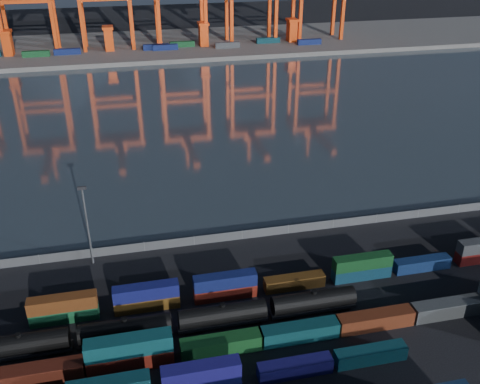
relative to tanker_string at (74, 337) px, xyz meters
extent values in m
plane|color=black|center=(32.21, -3.08, -2.28)|extent=(700.00, 700.00, 0.00)
plane|color=#2C3740|center=(32.21, 101.92, -2.27)|extent=(700.00, 700.00, 0.00)
cube|color=#514F4C|center=(32.21, 206.92, -1.28)|extent=(700.00, 70.00, 2.00)
cube|color=#0F114D|center=(17.82, -12.39, -1.07)|extent=(11.12, 2.26, 2.41)
cube|color=navy|center=(17.82, -12.39, 1.34)|extent=(11.12, 2.26, 2.41)
cube|color=#110F4C|center=(31.59, -12.39, -1.07)|extent=(11.12, 2.26, 2.41)
cube|color=#0B353D|center=(43.44, -12.39, -1.07)|extent=(11.12, 2.26, 2.41)
cube|color=#4C190F|center=(-4.74, -5.59, -0.90)|extent=(12.73, 2.59, 2.76)
cube|color=maroon|center=(8.24, -5.59, -0.90)|extent=(12.73, 2.59, 2.76)
cube|color=#0D4247|center=(8.24, -5.59, 1.86)|extent=(12.73, 2.59, 2.76)
cube|color=#12441B|center=(22.03, -5.59, -0.90)|extent=(12.73, 2.59, 2.76)
cube|color=#0B393D|center=(34.43, -5.59, -0.90)|extent=(12.73, 2.59, 2.76)
cube|color=#5C2512|center=(47.43, -5.59, -0.90)|extent=(12.73, 2.59, 2.76)
cube|color=#3A3E3F|center=(60.59, -5.59, -0.90)|extent=(12.73, 2.59, 2.76)
cube|color=#15512C|center=(-1.97, 7.18, -1.08)|extent=(11.04, 2.24, 2.39)
cube|color=brown|center=(-1.97, 7.18, 1.31)|extent=(11.04, 2.24, 2.39)
cube|color=#5D3B12|center=(11.54, 7.18, -1.08)|extent=(11.04, 2.24, 2.39)
cube|color=navy|center=(11.54, 7.18, 1.31)|extent=(11.04, 2.24, 2.39)
cube|color=maroon|center=(25.12, 7.18, -1.08)|extent=(11.04, 2.24, 2.39)
cube|color=#101952|center=(25.12, 7.18, 1.31)|extent=(11.04, 2.24, 2.39)
cube|color=#4E2F0F|center=(37.78, 7.18, -1.08)|extent=(11.04, 2.24, 2.39)
cube|color=#0D3044|center=(50.73, 7.18, -1.08)|extent=(11.04, 2.24, 2.39)
cube|color=#11411B|center=(50.73, 7.18, 1.31)|extent=(11.04, 2.24, 2.39)
cube|color=#0F234C|center=(62.99, 7.18, -1.08)|extent=(11.04, 2.24, 2.39)
cylinder|color=black|center=(-7.75, 0.00, 0.24)|extent=(14.23, 3.18, 3.18)
cylinder|color=black|center=(-7.75, 0.00, 1.99)|extent=(0.88, 0.88, 0.55)
cube|color=black|center=(-7.75, 0.00, -1.51)|extent=(14.78, 2.19, 0.44)
cube|color=black|center=(-2.82, 0.00, -1.95)|extent=(2.74, 1.97, 0.66)
cylinder|color=black|center=(7.75, 0.00, 0.24)|extent=(14.23, 3.18, 3.18)
cylinder|color=black|center=(7.75, 0.00, 1.99)|extent=(0.88, 0.88, 0.55)
cube|color=black|center=(7.75, 0.00, -1.51)|extent=(14.78, 2.19, 0.44)
cube|color=black|center=(2.82, 0.00, -1.95)|extent=(2.74, 1.97, 0.66)
cube|color=black|center=(12.68, 0.00, -1.95)|extent=(2.74, 1.97, 0.66)
cylinder|color=black|center=(23.25, 0.00, 0.24)|extent=(14.23, 3.18, 3.18)
cylinder|color=black|center=(23.25, 0.00, 1.99)|extent=(0.88, 0.88, 0.55)
cube|color=black|center=(23.25, 0.00, -1.51)|extent=(14.78, 2.19, 0.44)
cube|color=black|center=(18.32, 0.00, -1.95)|extent=(2.74, 1.97, 0.66)
cube|color=black|center=(28.18, 0.00, -1.95)|extent=(2.74, 1.97, 0.66)
cylinder|color=black|center=(38.75, 0.00, 0.24)|extent=(14.23, 3.18, 3.18)
cylinder|color=black|center=(38.75, 0.00, 1.99)|extent=(0.88, 0.88, 0.55)
cube|color=black|center=(38.75, 0.00, -1.51)|extent=(14.78, 2.19, 0.44)
cube|color=black|center=(33.82, 0.00, -1.95)|extent=(2.74, 1.97, 0.66)
cube|color=black|center=(43.68, 0.00, -1.95)|extent=(2.74, 1.97, 0.66)
cube|color=#595B5E|center=(32.21, 24.92, -1.28)|extent=(160.00, 0.06, 2.00)
cylinder|color=slate|center=(-7.79, 24.92, -1.18)|extent=(0.12, 0.12, 2.20)
cylinder|color=slate|center=(2.21, 24.92, -1.18)|extent=(0.12, 0.12, 2.20)
cylinder|color=slate|center=(12.21, 24.92, -1.18)|extent=(0.12, 0.12, 2.20)
cylinder|color=slate|center=(22.21, 24.92, -1.18)|extent=(0.12, 0.12, 2.20)
cylinder|color=slate|center=(32.21, 24.92, -1.18)|extent=(0.12, 0.12, 2.20)
cylinder|color=slate|center=(42.21, 24.92, -1.18)|extent=(0.12, 0.12, 2.20)
cylinder|color=slate|center=(52.21, 24.92, -1.18)|extent=(0.12, 0.12, 2.20)
cylinder|color=slate|center=(62.21, 24.92, -1.18)|extent=(0.12, 0.12, 2.20)
cylinder|color=slate|center=(72.21, 24.92, -1.18)|extent=(0.12, 0.12, 2.20)
cylinder|color=slate|center=(82.21, 24.92, -1.18)|extent=(0.12, 0.12, 2.20)
cylinder|color=slate|center=(2.21, 22.92, 5.72)|extent=(0.36, 0.36, 16.00)
cube|color=black|center=(2.21, 22.92, 14.02)|extent=(1.60, 0.40, 0.60)
cube|color=#EC4210|center=(-38.97, 208.02, 20.58)|extent=(1.63, 1.63, 45.72)
cube|color=#EC4210|center=(-16.61, 195.82, 20.58)|extent=(1.63, 1.63, 45.72)
cube|color=#EC4210|center=(-16.61, 208.02, 20.58)|extent=(1.63, 1.63, 45.72)
cube|color=#EC4210|center=(-27.79, 195.82, 22.87)|extent=(22.35, 1.42, 1.42)
cube|color=#EC4210|center=(-3.97, 195.82, 20.58)|extent=(1.63, 1.63, 45.72)
cube|color=#EC4210|center=(-3.97, 208.02, 20.58)|extent=(1.63, 1.63, 45.72)
cube|color=#EC4210|center=(18.39, 195.82, 20.58)|extent=(1.63, 1.63, 45.72)
cube|color=#EC4210|center=(18.39, 208.02, 20.58)|extent=(1.63, 1.63, 45.72)
cube|color=#EC4210|center=(31.03, 195.82, 20.58)|extent=(1.63, 1.63, 45.72)
cube|color=#EC4210|center=(53.39, 195.82, 20.58)|extent=(1.63, 1.63, 45.72)
cube|color=#EC4210|center=(66.03, 195.82, 20.58)|extent=(1.63, 1.63, 45.72)
cube|color=navy|center=(32.87, 191.59, 1.02)|extent=(12.00, 2.44, 2.60)
cube|color=navy|center=(103.55, 187.84, 1.02)|extent=(12.00, 2.44, 2.60)
cube|color=navy|center=(28.57, 193.00, 1.02)|extent=(12.00, 2.44, 2.60)
cube|color=#3F4244|center=(62.59, 189.62, 1.02)|extent=(12.00, 2.44, 2.60)
cube|color=#144C23|center=(-25.54, 191.12, 1.02)|extent=(12.00, 2.44, 2.60)
cube|color=navy|center=(-11.95, 192.44, 1.02)|extent=(12.00, 2.44, 2.60)
cube|color=#144C23|center=(41.55, 196.40, 1.02)|extent=(12.00, 2.44, 2.60)
cube|color=#0C3842|center=(84.62, 195.74, 1.02)|extent=(12.00, 2.44, 2.60)
cube|color=#EC4210|center=(-37.79, 196.92, 4.72)|extent=(4.00, 6.00, 10.00)
cube|color=#EC4210|center=(-37.79, 196.92, 10.22)|extent=(5.00, 7.00, 1.20)
cube|color=#EC4210|center=(7.21, 196.92, 4.72)|extent=(4.00, 6.00, 10.00)
cube|color=#EC4210|center=(7.21, 196.92, 10.22)|extent=(5.00, 7.00, 1.20)
cube|color=#EC4210|center=(52.21, 196.92, 4.72)|extent=(4.00, 6.00, 10.00)
cube|color=#EC4210|center=(52.21, 196.92, 10.22)|extent=(5.00, 7.00, 1.20)
cube|color=#EC4210|center=(97.21, 196.92, 4.72)|extent=(4.00, 6.00, 10.00)
cube|color=#EC4210|center=(97.21, 196.92, 10.22)|extent=(5.00, 7.00, 1.20)
camera|label=1|loc=(11.23, -66.25, 57.84)|focal=40.00mm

